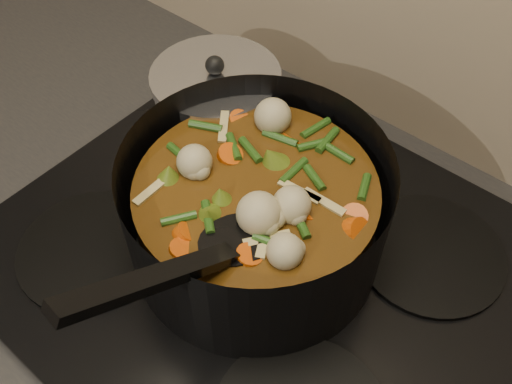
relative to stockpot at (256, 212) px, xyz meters
The scene contains 3 objects.
stovetop 0.08m from the stockpot, 18.66° to the right, with size 0.62×0.54×0.03m.
stockpot is the anchor object (origin of this frame).
saucepan 0.20m from the stockpot, 145.28° to the left, with size 0.17×0.17×0.14m.
Camera 1 is at (0.25, 1.63, 1.51)m, focal length 40.00 mm.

